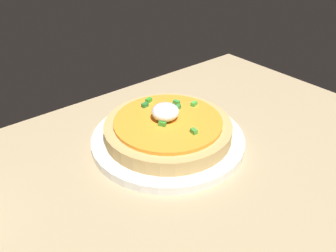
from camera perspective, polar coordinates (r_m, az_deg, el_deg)
name	(u,v)px	position (r cm, az deg, el deg)	size (l,w,h in cm)	color
dining_table	(200,194)	(53.35, 5.65, -11.70)	(96.42, 75.78, 2.35)	tan
plate	(168,138)	(61.58, 0.00, -2.18)	(28.46, 28.46, 1.57)	white
pizza	(168,127)	(60.19, -0.02, -0.19)	(23.50, 23.50, 6.32)	tan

